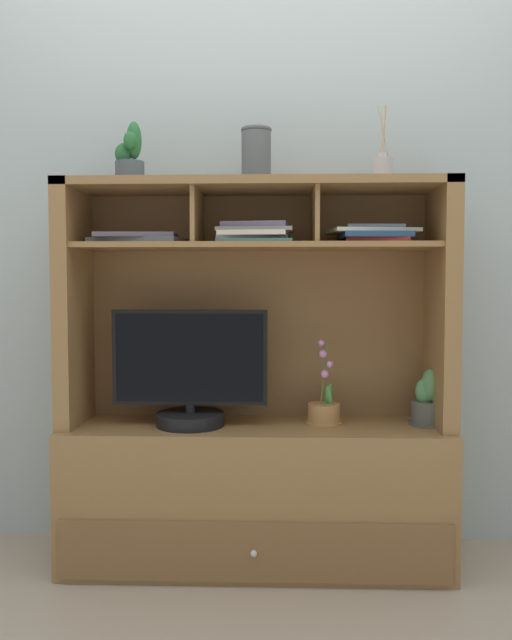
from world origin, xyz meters
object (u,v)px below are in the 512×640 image
object	(u,v)px
media_console	(256,448)
diffuser_bottle	(383,169)
potted_orchid	(324,410)
magazine_stack_right	(374,235)
potted_fern	(430,402)
magazine_stack_left	(138,239)
potted_succulent	(130,157)
magazine_stack_centre	(254,234)
ceramic_vase	(256,155)
tv_monitor	(190,377)

from	to	relation	value
media_console	diffuser_bottle	distance (m)	1.13
potted_orchid	magazine_stack_right	bearing A→B (deg)	-1.94
potted_fern	magazine_stack_left	size ratio (longest dim) A/B	0.59
magazine_stack_left	magazine_stack_right	distance (m)	0.87
potted_succulent	magazine_stack_centre	bearing A→B (deg)	-1.89
media_console	magazine_stack_right	world-z (taller)	media_console
potted_succulent	ceramic_vase	world-z (taller)	potted_succulent
media_console	magazine_stack_centre	size ratio (longest dim) A/B	4.84
tv_monitor	potted_orchid	distance (m)	0.52
magazine_stack_left	diffuser_bottle	bearing A→B (deg)	0.30
ceramic_vase	potted_succulent	bearing A→B (deg)	-175.09
media_console	magazine_stack_right	bearing A→B (deg)	0.17
tv_monitor	ceramic_vase	xyz separation A→B (m)	(0.24, 0.06, 0.82)
tv_monitor	magazine_stack_centre	world-z (taller)	magazine_stack_centre
magazine_stack_left	diffuser_bottle	distance (m)	0.94
magazine_stack_left	magazine_stack_centre	xyz separation A→B (m)	(0.43, -0.03, 0.02)
potted_orchid	potted_fern	distance (m)	0.40
magazine_stack_right	media_console	bearing A→B (deg)	-179.83
magazine_stack_left	ceramic_vase	world-z (taller)	ceramic_vase
potted_orchid	diffuser_bottle	size ratio (longest dim) A/B	1.17
tv_monitor	potted_fern	size ratio (longest dim) A/B	2.71
media_console	potted_fern	bearing A→B (deg)	0.25
diffuser_bottle	tv_monitor	bearing A→B (deg)	-176.83
magazine_stack_right	diffuser_bottle	size ratio (longest dim) A/B	1.23
potted_succulent	media_console	bearing A→B (deg)	2.97
potted_fern	ceramic_vase	distance (m)	1.12
media_console	potted_fern	distance (m)	0.67
potted_fern	diffuser_bottle	distance (m)	0.88
magazine_stack_right	potted_succulent	bearing A→B (deg)	-178.39
magazine_stack_right	diffuser_bottle	world-z (taller)	diffuser_bottle
tv_monitor	diffuser_bottle	distance (m)	1.04
magazine_stack_right	ceramic_vase	distance (m)	0.52
potted_orchid	potted_fern	bearing A→B (deg)	-0.67
magazine_stack_centre	diffuser_bottle	bearing A→B (deg)	3.81
tv_monitor	magazine_stack_left	xyz separation A→B (m)	(-0.20, 0.03, 0.51)
magazine_stack_left	magazine_stack_centre	bearing A→B (deg)	-3.50
tv_monitor	diffuser_bottle	size ratio (longest dim) A/B	2.11
diffuser_bottle	magazine_stack_right	bearing A→B (deg)	162.45
media_console	tv_monitor	distance (m)	0.37
tv_monitor	media_console	bearing A→B (deg)	10.94
tv_monitor	magazine_stack_right	bearing A→B (deg)	4.07
ceramic_vase	diffuser_bottle	bearing A→B (deg)	-2.90
diffuser_bottle	potted_succulent	world-z (taller)	diffuser_bottle
potted_orchid	potted_succulent	world-z (taller)	potted_succulent
ceramic_vase	magazine_stack_right	bearing A→B (deg)	-1.90
magazine_stack_centre	ceramic_vase	distance (m)	0.30
magazine_stack_centre	ceramic_vase	size ratio (longest dim) A/B	1.45
magazine_stack_right	potted_succulent	size ratio (longest dim) A/B	1.53
tv_monitor	magazine_stack_centre	xyz separation A→B (m)	(0.24, 0.01, 0.53)
magazine_stack_centre	magazine_stack_right	bearing A→B (deg)	5.22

